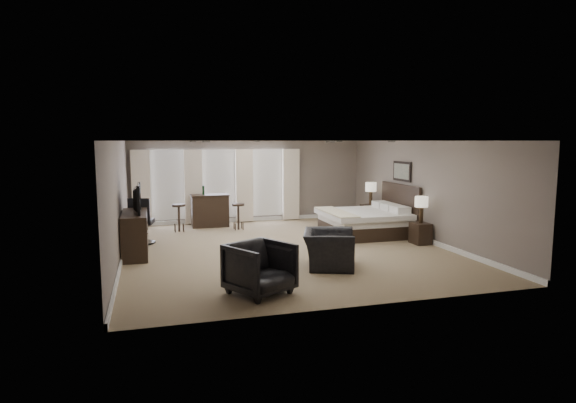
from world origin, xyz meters
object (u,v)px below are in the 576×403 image
object	(u,v)px
bar_stool_right	(238,217)
armchair_near	(329,243)
nightstand_near	(420,233)
desk_chair	(142,221)
bed	(364,210)
nightstand_far	(370,215)
dresser	(135,234)
armchair_far	(260,266)
bar_counter	(210,210)
bar_stool_left	(179,218)
lamp_far	(371,194)
tv	(134,209)
lamp_near	(421,210)

from	to	relation	value
bar_stool_right	armchair_near	bearing A→B (deg)	-77.43
nightstand_near	desk_chair	distance (m)	7.06
bed	nightstand_far	distance (m)	1.74
dresser	armchair_far	xyz separation A→B (m)	(2.12, -3.51, -0.00)
bar_counter	bar_stool_left	bearing A→B (deg)	-149.05
lamp_far	tv	xyz separation A→B (m)	(-6.92, -2.21, 0.09)
armchair_far	bar_stool_left	size ratio (longest dim) A/B	1.23
nightstand_near	lamp_near	world-z (taller)	lamp_near
armchair_near	bar_stool_right	xyz separation A→B (m)	(-1.05, 4.70, -0.12)
nightstand_far	armchair_far	bearing A→B (deg)	-130.02
lamp_far	armchair_near	distance (m)	5.35
lamp_near	lamp_far	distance (m)	2.90
armchair_far	dresser	bearing A→B (deg)	91.78
bed	lamp_far	world-z (taller)	bed
bed	bar_stool_right	world-z (taller)	bed
dresser	armchair_near	xyz separation A→B (m)	(3.88, -2.17, 0.02)
dresser	bar_stool_left	xyz separation A→B (m)	(1.13, 2.68, -0.09)
armchair_near	armchair_far	size ratio (longest dim) A/B	1.19
dresser	desk_chair	world-z (taller)	desk_chair
desk_chair	nightstand_far	bearing A→B (deg)	-159.98
nightstand_far	lamp_near	size ratio (longest dim) A/B	0.92
lamp_near	armchair_near	xyz separation A→B (m)	(-3.04, -1.48, -0.36)
lamp_near	nightstand_near	bearing A→B (deg)	0.00
tv	bar_counter	world-z (taller)	tv
bed	armchair_far	distance (m)	5.79
armchair_near	armchair_far	distance (m)	2.20
nightstand_far	bar_stool_right	bearing A→B (deg)	175.54
bar_counter	bar_stool_left	world-z (taller)	bar_counter
bed	tv	distance (m)	6.09
bed	nightstand_near	size ratio (longest dim) A/B	4.08
armchair_far	bar_counter	world-z (taller)	bar_counter
dresser	bar_stool_left	distance (m)	2.91
tv	armchair_near	world-z (taller)	tv
bar_counter	bar_stool_left	xyz separation A→B (m)	(-0.95, -0.57, -0.10)
nightstand_near	tv	size ratio (longest dim) A/B	0.47
desk_chair	lamp_near	bearing A→B (deg)	176.01
lamp_near	bar_stool_left	world-z (taller)	lamp_near
dresser	armchair_far	bearing A→B (deg)	-58.82
lamp_far	desk_chair	distance (m)	6.87
armchair_far	bar_stool_left	bearing A→B (deg)	69.71
tv	desk_chair	distance (m)	1.31
nightstand_far	armchair_far	xyz separation A→B (m)	(-4.80, -5.71, 0.18)
nightstand_far	bar_stool_left	bearing A→B (deg)	175.29
dresser	armchair_far	distance (m)	4.10
lamp_far	bar_stool_right	distance (m)	4.15
bar_stool_right	lamp_far	bearing A→B (deg)	-4.46
tv	desk_chair	size ratio (longest dim) A/B	0.94
tv	bar_stool_left	world-z (taller)	tv
bar_counter	desk_chair	bearing A→B (deg)	-133.79
lamp_near	armchair_near	distance (m)	3.40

